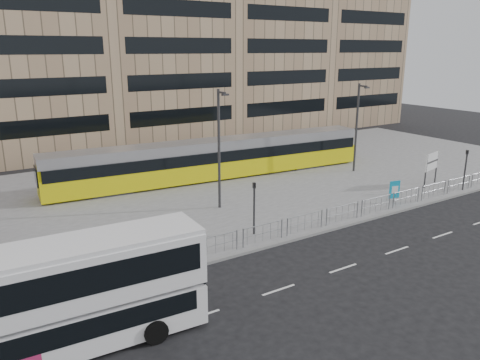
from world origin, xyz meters
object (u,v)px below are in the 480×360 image
ad_panel (395,190)px  pedestrian (133,244)px  double_decker_bus (61,296)px  lamp_post_west (219,145)px  traffic_light_east (466,165)px  station_sign (432,163)px  traffic_light_west (254,202)px  tram (216,159)px  lamp_post_east (357,124)px

ad_panel → pedestrian: 18.54m
double_decker_bus → lamp_post_west: lamp_post_west is taller
pedestrian → traffic_light_east: size_ratio=0.54×
station_sign → traffic_light_west: (-17.39, -0.94, 0.20)m
ad_panel → pedestrian: pedestrian is taller
pedestrian → lamp_post_west: size_ratio=0.21×
station_sign → ad_panel: station_sign is taller
double_decker_bus → pedestrian: 7.43m
station_sign → lamp_post_west: (-16.69, 4.16, 2.55)m
double_decker_bus → traffic_light_west: (11.68, 5.18, -0.08)m
traffic_light_west → lamp_post_west: bearing=88.3°
tram → lamp_post_east: bearing=-17.6°
station_sign → traffic_light_west: traffic_light_west is taller
station_sign → pedestrian: bearing=167.7°
traffic_light_east → station_sign: bearing=122.7°
station_sign → tram: bearing=127.0°
station_sign → traffic_light_east: (0.91, -2.23, 0.20)m
ad_panel → lamp_post_west: (-10.75, 5.58, 3.41)m
station_sign → lamp_post_east: size_ratio=0.34×
pedestrian → traffic_light_west: bearing=-90.9°
station_sign → lamp_post_east: 6.97m
double_decker_bus → tram: (15.92, 17.05, -0.44)m
pedestrian → lamp_post_east: size_ratio=0.22×
traffic_light_east → ad_panel: bearing=-176.3°
traffic_light_east → double_decker_bus: bearing=-162.2°
double_decker_bus → traffic_light_east: (29.99, 3.89, -0.08)m
double_decker_bus → traffic_light_west: double_decker_bus is taller
ad_panel → traffic_light_west: size_ratio=0.50×
double_decker_bus → lamp_post_west: size_ratio=1.30×
lamp_post_east → double_decker_bus: bearing=-155.5°
traffic_light_west → traffic_light_east: (18.30, -1.29, 0.00)m
tram → station_sign: 17.10m
traffic_light_east → lamp_post_west: size_ratio=0.39×
traffic_light_west → lamp_post_east: bearing=31.0°
double_decker_bus → tram: double_decker_bus is taller
lamp_post_west → lamp_post_east: bearing=8.1°
ad_panel → lamp_post_east: (4.08, 7.71, 3.24)m
traffic_light_west → ad_panel: bearing=3.7°
ad_panel → lamp_post_west: lamp_post_west is taller
tram → pedestrian: 16.04m
pedestrian → lamp_post_east: lamp_post_east is taller
traffic_light_east → lamp_post_west: 18.87m
double_decker_bus → traffic_light_east: double_decker_bus is taller
station_sign → lamp_post_west: lamp_post_west is taller
lamp_post_west → traffic_light_west: bearing=-97.8°
double_decker_bus → lamp_post_west: 16.25m
traffic_light_west → traffic_light_east: same height
lamp_post_west → lamp_post_east: lamp_post_west is taller
tram → lamp_post_east: (11.29, -4.65, 2.54)m
pedestrian → lamp_post_west: (7.76, 4.59, 3.49)m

